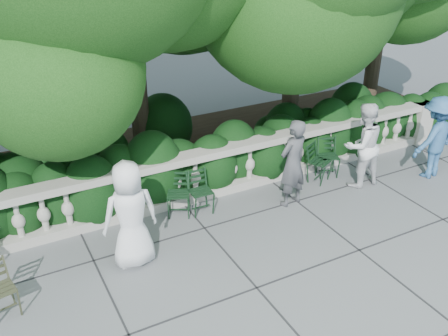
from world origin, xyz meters
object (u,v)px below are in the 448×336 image
chair_b (204,216)px  person_woman_grey (293,163)px  person_older_blue (435,138)px  chair_f (324,183)px  chair_c (179,219)px  person_casual_man (362,145)px  person_businessman (130,215)px  chair_weathered (9,321)px  chair_e (328,178)px

chair_b → person_woman_grey: person_woman_grey is taller
person_woman_grey → person_older_blue: (3.27, -0.42, 0.02)m
chair_b → chair_f: bearing=1.2°
chair_c → person_casual_man: size_ratio=0.48×
chair_f → person_businessman: person_businessman is taller
chair_f → person_older_blue: (2.17, -0.76, 0.88)m
chair_c → chair_weathered: same height
chair_c → person_businessman: bearing=-117.1°
person_woman_grey → chair_c: bearing=-25.5°
chair_f → person_older_blue: size_ratio=0.48×
chair_e → person_older_blue: bearing=-2.4°
chair_e → person_casual_man: bearing=-29.3°
chair_e → chair_f: size_ratio=1.00×
chair_e → person_businessman: size_ratio=0.47×
chair_b → chair_c: bearing=166.8°
chair_b → person_casual_man: size_ratio=0.48×
chair_f → chair_c: bearing=150.2°
person_businessman → person_older_blue: size_ratio=1.02×
person_woman_grey → person_casual_man: (1.67, -0.02, 0.02)m
person_businessman → person_older_blue: 6.52m
chair_weathered → person_casual_man: (6.90, 0.76, 0.88)m
chair_f → person_casual_man: person_casual_man is taller
chair_f → person_woman_grey: bearing=170.1°
person_older_blue → chair_b: bearing=-15.9°
person_casual_man → person_older_blue: size_ratio=1.00×
chair_e → chair_f: bearing=-130.0°
person_woman_grey → person_casual_man: 1.67m
chair_c → chair_weathered: size_ratio=1.00×
chair_c → person_woman_grey: (2.13, -0.49, 0.86)m
chair_weathered → person_older_blue: bearing=-8.7°
person_businessman → person_casual_man: size_ratio=1.01×
person_woman_grey → chair_e: bearing=-173.5°
chair_weathered → chair_c: bearing=11.1°
person_older_blue → chair_weathered: bearing=-4.4°
chair_b → chair_f: 2.77m
chair_weathered → person_businessman: 2.21m
chair_b → person_woman_grey: (1.67, -0.37, 0.86)m
chair_f → chair_weathered: size_ratio=1.00×
person_casual_man → person_older_blue: bearing=167.7°
chair_c → chair_weathered: 3.35m
chair_b → person_businessman: size_ratio=0.47×
chair_b → chair_e: same height
chair_b → person_businessman: 1.95m
person_woman_grey → chair_b: bearing=-24.9°
chair_weathered → person_casual_man: person_casual_man is taller
chair_b → chair_e: size_ratio=1.00×
chair_b → chair_c: same height
chair_weathered → person_businessman: person_businessman is taller
person_older_blue → person_businessman: bearing=-7.6°
chair_c → person_businessman: 1.65m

